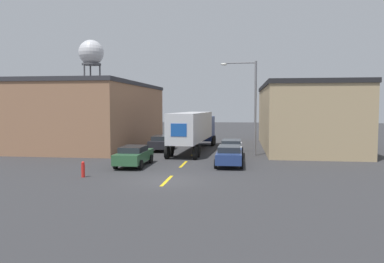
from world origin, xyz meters
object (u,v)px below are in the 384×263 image
(parked_car_right_near, at_px, (229,155))
(semi_truck, at_px, (194,127))
(parked_car_left_near, at_px, (134,155))
(fire_hydrant, at_px, (83,169))
(water_tower, at_px, (91,54))
(parked_car_right_mid, at_px, (231,148))
(street_lamp, at_px, (251,101))
(parked_car_left_far, at_px, (162,142))

(parked_car_right_near, bearing_deg, semi_truck, 113.37)
(parked_car_left_near, relative_size, fire_hydrant, 4.67)
(parked_car_left_near, relative_size, water_tower, 0.29)
(parked_car_right_near, height_order, parked_car_right_mid, same)
(parked_car_right_near, xyz_separation_m, street_lamp, (1.68, 6.07, 4.12))
(parked_car_left_far, bearing_deg, fire_hydrant, -97.48)
(parked_car_left_far, distance_m, parked_car_left_near, 9.76)
(parked_car_right_near, bearing_deg, parked_car_left_near, -170.87)
(water_tower, bearing_deg, parked_car_left_far, -56.14)
(parked_car_right_near, xyz_separation_m, parked_car_right_mid, (0.00, 4.98, 0.00))
(water_tower, distance_m, street_lamp, 42.33)
(street_lamp, bearing_deg, parked_car_left_far, 163.58)
(semi_truck, xyz_separation_m, parked_car_right_mid, (3.78, -3.77, -1.52))
(parked_car_left_near, distance_m, parked_car_right_mid, 9.28)
(parked_car_left_near, bearing_deg, street_lamp, 39.67)
(parked_car_left_far, height_order, parked_car_left_near, same)
(parked_car_right_mid, distance_m, street_lamp, 4.58)
(parked_car_right_mid, xyz_separation_m, water_tower, (-25.97, 31.93, 12.86))
(street_lamp, bearing_deg, fire_hydrant, -131.75)
(parked_car_left_far, bearing_deg, parked_car_right_mid, -27.57)
(parked_car_right_mid, relative_size, fire_hydrant, 4.67)
(parked_car_left_far, height_order, parked_car_right_mid, same)
(semi_truck, height_order, fire_hydrant, semi_truck)
(parked_car_left_far, relative_size, parked_car_right_near, 1.00)
(semi_truck, xyz_separation_m, street_lamp, (5.46, -2.68, 2.60))
(water_tower, bearing_deg, semi_truck, -51.76)
(parked_car_left_far, xyz_separation_m, water_tower, (-18.97, 28.28, 12.86))
(parked_car_right_mid, xyz_separation_m, street_lamp, (1.68, 1.10, 4.12))
(parked_car_left_near, distance_m, fire_hydrant, 5.02)
(parked_car_left_far, relative_size, street_lamp, 0.56)
(parked_car_right_mid, bearing_deg, parked_car_left_far, 152.43)
(parked_car_right_near, distance_m, parked_car_right_mid, 4.98)
(parked_car_left_near, bearing_deg, parked_car_left_far, 90.00)
(parked_car_right_near, distance_m, water_tower, 46.93)
(water_tower, xyz_separation_m, street_lamp, (27.65, -30.84, -8.74))
(parked_car_left_near, bearing_deg, water_tower, 116.51)
(parked_car_left_far, relative_size, parked_car_right_mid, 1.00)
(parked_car_right_near, bearing_deg, street_lamp, 74.52)
(parked_car_right_near, relative_size, street_lamp, 0.56)
(semi_truck, relative_size, parked_car_right_near, 2.94)
(semi_truck, relative_size, water_tower, 0.85)
(water_tower, bearing_deg, street_lamp, -48.12)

